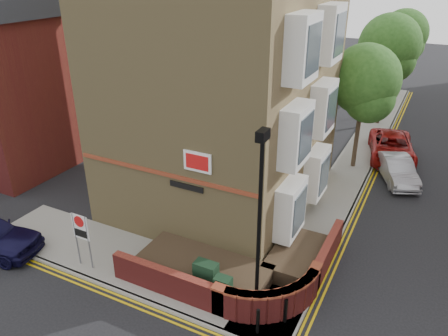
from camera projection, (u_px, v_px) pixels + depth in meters
ground at (195, 322)px, 13.98m from camera, size 120.00×120.00×0.00m
pavement_corner at (136, 263)px, 16.60m from camera, size 13.00×3.00×0.12m
pavement_main at (360, 154)px, 26.01m from camera, size 2.00×32.00×0.12m
kerb_side at (109, 287)px, 15.39m from camera, size 13.00×0.15×0.12m
kerb_main_near at (377, 157)px, 25.60m from camera, size 0.15×32.00×0.12m
yellow_lines_side at (105, 292)px, 15.22m from camera, size 13.00×0.28×0.01m
yellow_lines_main at (381, 158)px, 25.52m from camera, size 0.28×32.00×0.01m
corner_building at (228, 69)px, 18.91m from camera, size 8.95×10.40×13.60m
garden_wall at (229, 276)px, 15.99m from camera, size 6.80×6.00×1.20m
lamppost at (259, 228)px, 12.86m from camera, size 0.25×0.50×6.30m
utility_cabinet_large at (206, 277)px, 14.84m from camera, size 0.80×0.45×1.20m
utility_cabinet_small at (223, 291)px, 14.29m from camera, size 0.55×0.40×1.10m
bollard_near at (258, 321)px, 13.24m from camera, size 0.11×0.11×0.90m
bollard_far at (285, 311)px, 13.64m from camera, size 0.11×0.11×0.90m
zone_sign at (81, 231)px, 15.73m from camera, size 0.72×0.07×2.20m
side_building at (35, 77)px, 24.62m from camera, size 6.40×10.40×9.00m
tree_near at (364, 85)px, 22.44m from camera, size 3.64×3.65×6.70m
tree_mid at (389, 49)px, 28.67m from camera, size 4.03×4.03×7.42m
tree_far at (403, 37)px, 35.23m from camera, size 3.81×3.81×7.00m
traffic_light_assembly at (395, 77)px, 31.92m from camera, size 0.20×0.16×4.20m
silver_car_near at (397, 169)px, 22.71m from camera, size 2.80×4.11×1.28m
red_car_main at (392, 147)px, 25.23m from camera, size 3.41×5.52×1.43m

